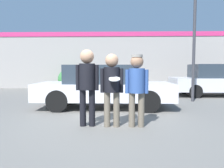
{
  "coord_description": "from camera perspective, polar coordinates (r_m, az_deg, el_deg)",
  "views": [
    {
      "loc": [
        0.4,
        -5.3,
        1.39
      ],
      "look_at": [
        0.24,
        -0.04,
        1.0
      ],
      "focal_mm": 35.0,
      "sensor_mm": 36.0,
      "label": 1
    }
  ],
  "objects": [
    {
      "name": "ground_plane",
      "position": [
        5.49,
        -2.58,
        -10.44
      ],
      "size": [
        56.0,
        56.0,
        0.0
      ],
      "primitive_type": "plane",
      "color": "#66635E"
    },
    {
      "name": "storefront_building",
      "position": [
        14.85,
        0.13,
        6.3
      ],
      "size": [
        24.0,
        0.22,
        3.8
      ],
      "color": "gray",
      "rests_on": "ground"
    },
    {
      "name": "person_left",
      "position": [
        5.19,
        -6.49,
        1.09
      ],
      "size": [
        0.55,
        0.38,
        1.82
      ],
      "color": "black",
      "rests_on": "ground"
    },
    {
      "name": "person_middle_with_frisbee",
      "position": [
        5.1,
        -0.05,
        0.21
      ],
      "size": [
        0.54,
        0.57,
        1.72
      ],
      "color": "#665B4C",
      "rests_on": "ground"
    },
    {
      "name": "person_right",
      "position": [
        5.12,
        6.48,
        0.12
      ],
      "size": [
        0.54,
        0.37,
        1.7
      ],
      "color": "#665B4C",
      "rests_on": "ground"
    },
    {
      "name": "parked_car_near",
      "position": [
        7.62,
        -2.2,
        -0.57
      ],
      "size": [
        4.64,
        1.85,
        1.49
      ],
      "color": "silver",
      "rests_on": "ground"
    },
    {
      "name": "parked_car_far",
      "position": [
        12.08,
        25.75,
        0.87
      ],
      "size": [
        4.5,
        1.97,
        1.57
      ],
      "color": "silver",
      "rests_on": "ground"
    },
    {
      "name": "street_lamp",
      "position": [
        9.91,
        22.08,
        16.43
      ],
      "size": [
        1.28,
        0.35,
        5.76
      ],
      "color": "#38383D",
      "rests_on": "ground"
    },
    {
      "name": "shrub",
      "position": [
        14.37,
        -11.33,
        1.23
      ],
      "size": [
        1.33,
        1.33,
        1.33
      ],
      "color": "#387A3D",
      "rests_on": "ground"
    }
  ]
}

